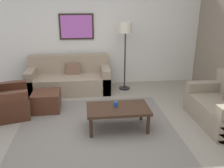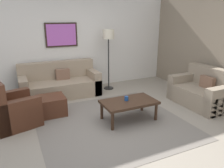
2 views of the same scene
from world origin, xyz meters
The scene contains 11 objects.
ground_plane centered at (0.00, 0.00, 0.00)m, with size 8.00×8.00×0.00m, color gray.
rear_partition centered at (0.00, 2.60, 1.40)m, with size 6.00×0.12×2.80m, color silver.
area_rug centered at (0.00, 0.00, 0.00)m, with size 2.81×2.72×0.01m, color slate.
couch_main centered at (-0.56, 2.10, 0.30)m, with size 2.02×0.90×0.88m.
couch_loveseat centered at (2.44, -0.02, 0.30)m, with size 0.90×1.39×0.88m.
armchair_leather centered at (-1.79, 0.73, 0.31)m, with size 0.97×0.97×0.95m.
ottoman centered at (-0.99, 0.94, 0.20)m, with size 0.56×0.56×0.40m, color #4C2819.
coffee_table centered at (0.39, 0.00, 0.36)m, with size 1.10×0.64×0.41m.
cup centered at (0.36, 0.05, 0.45)m, with size 0.08×0.08×0.09m, color #1E478C.
lamp_standing centered at (0.85, 2.02, 1.41)m, with size 0.32×0.32×1.71m.
framed_artwork centered at (-0.34, 2.51, 1.56)m, with size 0.87×0.04×0.65m.
Camera 2 is at (-1.66, -3.56, 2.04)m, focal length 34.87 mm.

